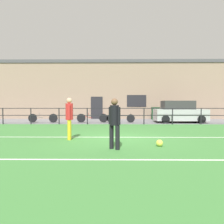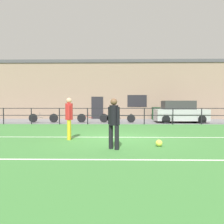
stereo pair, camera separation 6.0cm
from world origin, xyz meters
name	(u,v)px [view 2 (the right image)]	position (x,y,z in m)	size (l,w,h in m)	color
ground	(116,139)	(0.00, 0.00, -0.02)	(60.00, 44.00, 0.04)	#42843D
field_line_touchline	(116,137)	(0.00, 0.24, 0.00)	(36.00, 0.11, 0.00)	white
field_line_hash	(116,160)	(0.00, -3.50, 0.00)	(36.00, 0.11, 0.00)	white
pavement_strip	(116,121)	(0.00, 8.50, 0.01)	(48.00, 5.00, 0.02)	slate
perimeter_fence	(116,114)	(0.00, 6.00, 0.75)	(36.07, 0.07, 1.15)	black
clubhouse_facade	(116,90)	(0.00, 12.20, 2.79)	(28.00, 2.56, 5.56)	gray
player_goalkeeper	(114,120)	(-0.07, -2.20, 0.93)	(0.38, 0.31, 1.64)	black
player_striker	(69,116)	(-1.92, -0.36, 0.97)	(0.30, 0.47, 1.71)	gold
soccer_ball_match	(159,143)	(1.48, -1.74, 0.12)	(0.23, 0.23, 0.23)	#E5E04C
spectator_child	(111,113)	(-0.39, 8.44, 0.69)	(0.32, 0.21, 1.19)	#232D4C
parked_car_red	(180,112)	(4.87, 7.32, 0.80)	(3.81, 1.89, 1.66)	#B7B7BC
bicycle_parked_0	(93,118)	(-1.77, 7.20, 0.37)	(2.37, 0.04, 0.76)	black
bicycle_parked_1	(121,118)	(0.39, 7.20, 0.35)	(2.16, 0.04, 0.73)	black
bicycle_parked_2	(43,118)	(-5.52, 7.09, 0.37)	(2.24, 0.04, 0.76)	black
trash_bin_0	(156,113)	(3.60, 10.17, 0.58)	(0.69, 0.58, 1.10)	#194C28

